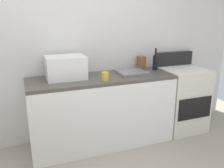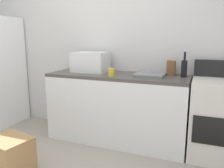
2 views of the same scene
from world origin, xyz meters
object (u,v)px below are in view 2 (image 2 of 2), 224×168
Objects in this scene: stove_oven at (218,118)px; coffee_mug at (112,72)px; microwave at (91,62)px; knife_block at (171,68)px; wine_bottle at (184,68)px; cardboard_box_large at (10,157)px.

coffee_mug is (-1.23, -0.18, 0.48)m from stove_oven.
microwave reaches higher than knife_block.
wine_bottle reaches higher than cardboard_box_large.
wine_bottle is at bearing 40.29° from cardboard_box_large.
stove_oven is 11.00× the size of coffee_mug.
cardboard_box_large is (-0.27, -1.26, -0.83)m from microwave.
knife_block is at bearing 148.43° from wine_bottle.
cardboard_box_large is (-1.34, -1.37, -0.79)m from knife_block.
wine_bottle is (1.23, 0.02, -0.03)m from microwave.
microwave is 1.14× the size of cardboard_box_large.
microwave is 0.49m from coffee_mug.
coffee_mug is (-0.82, -0.27, -0.06)m from wine_bottle.
microwave is 4.60× the size of coffee_mug.
knife_block is 2.07m from cardboard_box_large.
wine_bottle reaches higher than coffee_mug.
cardboard_box_large is at bearing -124.22° from coffee_mug.
stove_oven is 1.74m from microwave.
stove_oven is 2.39× the size of microwave.
cardboard_box_large is at bearing -148.26° from stove_oven.
stove_oven reaches higher than knife_block.
wine_bottle reaches higher than knife_block.
microwave is 1.53× the size of wine_bottle.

